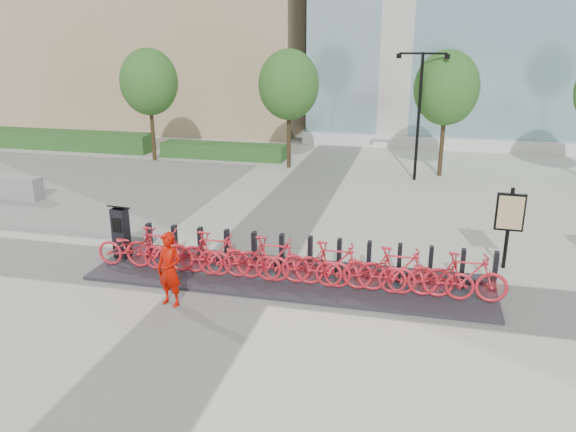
% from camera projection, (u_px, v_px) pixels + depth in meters
% --- Properties ---
extents(ground, '(120.00, 120.00, 0.00)m').
position_uv_depth(ground, '(233.00, 279.00, 13.55)').
color(ground, beige).
extents(gravel_patch, '(14.00, 14.00, 0.00)m').
position_uv_depth(gravel_patch, '(51.00, 183.00, 22.26)').
color(gravel_patch, '#626160').
rests_on(gravel_patch, ground).
extents(hedge_a, '(10.00, 1.40, 0.90)m').
position_uv_depth(hedge_a, '(61.00, 140.00, 29.03)').
color(hedge_a, '#37672D').
rests_on(hedge_a, ground).
extents(hedge_b, '(6.00, 1.20, 0.70)m').
position_uv_depth(hedge_b, '(223.00, 151.00, 26.77)').
color(hedge_b, '#37672D').
rests_on(hedge_b, ground).
extents(tree_0, '(2.60, 2.60, 5.10)m').
position_uv_depth(tree_0, '(149.00, 82.00, 25.34)').
color(tree_0, '#48391F').
rests_on(tree_0, ground).
extents(tree_1, '(2.60, 2.60, 5.10)m').
position_uv_depth(tree_1, '(289.00, 85.00, 23.89)').
color(tree_1, '#48391F').
rests_on(tree_1, ground).
extents(tree_2, '(2.60, 2.60, 5.10)m').
position_uv_depth(tree_2, '(447.00, 88.00, 22.43)').
color(tree_2, '#48391F').
rests_on(tree_2, ground).
extents(streetlamp, '(2.00, 0.20, 5.00)m').
position_uv_depth(streetlamp, '(420.00, 102.00, 21.87)').
color(streetlamp, black).
rests_on(streetlamp, ground).
extents(dock_pad, '(9.60, 2.40, 0.08)m').
position_uv_depth(dock_pad, '(288.00, 277.00, 13.53)').
color(dock_pad, '#28272E').
rests_on(dock_pad, ground).
extents(dock_rail_posts, '(8.74, 0.50, 0.85)m').
position_uv_depth(dock_rail_posts, '(310.00, 254.00, 13.73)').
color(dock_rail_posts, black).
rests_on(dock_rail_posts, dock_pad).
extents(bike_0, '(1.88, 0.65, 0.99)m').
position_uv_depth(bike_0, '(132.00, 248.00, 13.91)').
color(bike_0, red).
rests_on(bike_0, dock_pad).
extents(bike_1, '(1.82, 0.51, 1.09)m').
position_uv_depth(bike_1, '(159.00, 249.00, 13.73)').
color(bike_1, red).
rests_on(bike_1, dock_pad).
extents(bike_2, '(1.88, 0.65, 0.99)m').
position_uv_depth(bike_2, '(186.00, 253.00, 13.59)').
color(bike_2, red).
rests_on(bike_2, dock_pad).
extents(bike_3, '(1.82, 0.51, 1.09)m').
position_uv_depth(bike_3, '(214.00, 254.00, 13.41)').
color(bike_3, red).
rests_on(bike_3, dock_pad).
extents(bike_4, '(1.88, 0.65, 0.99)m').
position_uv_depth(bike_4, '(243.00, 259.00, 13.27)').
color(bike_4, red).
rests_on(bike_4, dock_pad).
extents(bike_5, '(1.82, 0.51, 1.09)m').
position_uv_depth(bike_5, '(272.00, 259.00, 13.09)').
color(bike_5, red).
rests_on(bike_5, dock_pad).
extents(bike_6, '(1.88, 0.65, 0.99)m').
position_uv_depth(bike_6, '(303.00, 264.00, 12.95)').
color(bike_6, red).
rests_on(bike_6, dock_pad).
extents(bike_7, '(1.82, 0.51, 1.09)m').
position_uv_depth(bike_7, '(333.00, 265.00, 12.77)').
color(bike_7, red).
rests_on(bike_7, dock_pad).
extents(bike_8, '(1.88, 0.65, 0.99)m').
position_uv_depth(bike_8, '(365.00, 270.00, 12.62)').
color(bike_8, red).
rests_on(bike_8, dock_pad).
extents(bike_9, '(1.82, 0.51, 1.09)m').
position_uv_depth(bike_9, '(398.00, 271.00, 12.45)').
color(bike_9, red).
rests_on(bike_9, dock_pad).
extents(bike_10, '(1.88, 0.65, 0.99)m').
position_uv_depth(bike_10, '(431.00, 276.00, 12.30)').
color(bike_10, red).
rests_on(bike_10, dock_pad).
extents(bike_11, '(1.82, 0.51, 1.09)m').
position_uv_depth(bike_11, '(465.00, 277.00, 12.13)').
color(bike_11, red).
rests_on(bike_11, dock_pad).
extents(kiosk, '(0.47, 0.40, 1.44)m').
position_uv_depth(kiosk, '(121.00, 232.00, 14.50)').
color(kiosk, black).
rests_on(kiosk, dock_pad).
extents(worker_red, '(0.68, 0.53, 1.65)m').
position_uv_depth(worker_red, '(169.00, 269.00, 12.02)').
color(worker_red, '#AC0B00').
rests_on(worker_red, ground).
extents(jersey_barrier, '(2.12, 0.62, 0.81)m').
position_uv_depth(jersey_barrier, '(14.00, 187.00, 20.10)').
color(jersey_barrier, gray).
rests_on(jersey_barrier, ground).
extents(map_sign, '(0.69, 0.14, 2.09)m').
position_uv_depth(map_sign, '(510.00, 216.00, 13.77)').
color(map_sign, black).
rests_on(map_sign, ground).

